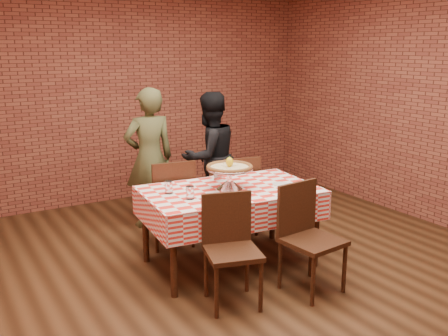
{
  "coord_description": "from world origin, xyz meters",
  "views": [
    {
      "loc": [
        -2.33,
        -3.47,
        2.06
      ],
      "look_at": [
        0.06,
        0.49,
        0.94
      ],
      "focal_mm": 40.34,
      "sensor_mm": 36.0,
      "label": 1
    }
  ],
  "objects": [
    {
      "name": "ground",
      "position": [
        0.0,
        0.0,
        0.0
      ],
      "size": [
        6.0,
        6.0,
        0.0
      ],
      "primitive_type": "plane",
      "color": "black",
      "rests_on": "ground"
    },
    {
      "name": "back_wall",
      "position": [
        0.0,
        3.0,
        1.45
      ],
      "size": [
        5.5,
        0.0,
        5.5
      ],
      "primitive_type": "plane",
      "rotation": [
        1.57,
        0.0,
        0.0
      ],
      "color": "brown",
      "rests_on": "ground"
    },
    {
      "name": "table",
      "position": [
        0.07,
        0.39,
        0.38
      ],
      "size": [
        1.68,
        1.11,
        0.75
      ],
      "primitive_type": "cube",
      "rotation": [
        0.0,
        0.0,
        -0.1
      ],
      "color": "#3F2010",
      "rests_on": "ground"
    },
    {
      "name": "tablecloth",
      "position": [
        0.07,
        0.39,
        0.62
      ],
      "size": [
        1.72,
        1.15,
        0.27
      ],
      "primitive_type": null,
      "rotation": [
        0.0,
        0.0,
        -0.1
      ],
      "color": "red",
      "rests_on": "table"
    },
    {
      "name": "pizza_stand",
      "position": [
        0.06,
        0.39,
        0.86
      ],
      "size": [
        0.51,
        0.51,
        0.2
      ],
      "primitive_type": null,
      "rotation": [
        0.0,
        0.0,
        0.16
      ],
      "color": "silver",
      "rests_on": "tablecloth"
    },
    {
      "name": "pizza",
      "position": [
        0.06,
        0.39,
        0.96
      ],
      "size": [
        0.5,
        0.5,
        0.03
      ],
      "primitive_type": "cylinder",
      "rotation": [
        0.0,
        0.0,
        0.16
      ],
      "color": "beige",
      "rests_on": "pizza_stand"
    },
    {
      "name": "lemon",
      "position": [
        0.06,
        0.39,
        1.01
      ],
      "size": [
        0.08,
        0.08,
        0.09
      ],
      "primitive_type": "ellipsoid",
      "rotation": [
        0.0,
        0.0,
        0.16
      ],
      "color": "yellow",
      "rests_on": "pizza"
    },
    {
      "name": "water_glass_left",
      "position": [
        -0.41,
        0.29,
        0.82
      ],
      "size": [
        0.08,
        0.08,
        0.12
      ],
      "primitive_type": "cylinder",
      "rotation": [
        0.0,
        0.0,
        -0.1
      ],
      "color": "white",
      "rests_on": "tablecloth"
    },
    {
      "name": "water_glass_right",
      "position": [
        -0.49,
        0.54,
        0.82
      ],
      "size": [
        0.08,
        0.08,
        0.12
      ],
      "primitive_type": "cylinder",
      "rotation": [
        0.0,
        0.0,
        -0.1
      ],
      "color": "white",
      "rests_on": "tablecloth"
    },
    {
      "name": "side_plate",
      "position": [
        0.55,
        0.25,
        0.76
      ],
      "size": [
        0.17,
        0.17,
        0.01
      ],
      "primitive_type": "cylinder",
      "rotation": [
        0.0,
        0.0,
        -0.1
      ],
      "color": "white",
      "rests_on": "tablecloth"
    },
    {
      "name": "sweetener_packet_a",
      "position": [
        0.62,
        0.17,
        0.76
      ],
      "size": [
        0.06,
        0.05,
        0.0
      ],
      "primitive_type": "cube",
      "rotation": [
        0.0,
        0.0,
        0.38
      ],
      "color": "white",
      "rests_on": "tablecloth"
    },
    {
      "name": "sweetener_packet_b",
      "position": [
        0.7,
        0.23,
        0.76
      ],
      "size": [
        0.06,
        0.05,
        0.0
      ],
      "primitive_type": "cube",
      "rotation": [
        0.0,
        0.0,
        -0.38
      ],
      "color": "white",
      "rests_on": "tablecloth"
    },
    {
      "name": "condiment_caddy",
      "position": [
        0.11,
        0.71,
        0.83
      ],
      "size": [
        0.11,
        0.09,
        0.15
      ],
      "primitive_type": "cube",
      "rotation": [
        0.0,
        0.0,
        0.01
      ],
      "color": "silver",
      "rests_on": "tablecloth"
    },
    {
      "name": "chair_near_left",
      "position": [
        -0.33,
        -0.29,
        0.45
      ],
      "size": [
        0.52,
        0.52,
        0.9
      ],
      "primitive_type": null,
      "rotation": [
        0.0,
        0.0,
        -0.28
      ],
      "color": "#3F2010",
      "rests_on": "ground"
    },
    {
      "name": "chair_near_right",
      "position": [
        0.38,
        -0.44,
        0.46
      ],
      "size": [
        0.49,
        0.49,
        0.93
      ],
      "primitive_type": null,
      "rotation": [
        0.0,
        0.0,
        0.11
      ],
      "color": "#3F2010",
      "rests_on": "ground"
    },
    {
      "name": "chair_far_left",
      "position": [
        -0.21,
        1.16,
        0.47
      ],
      "size": [
        0.51,
        0.51,
        0.93
      ],
      "primitive_type": null,
      "rotation": [
        0.0,
        0.0,
        3.0
      ],
      "color": "#3F2010",
      "rests_on": "ground"
    },
    {
      "name": "chair_far_right",
      "position": [
        0.57,
        1.08,
        0.45
      ],
      "size": [
        0.49,
        0.49,
        0.9
      ],
      "primitive_type": null,
      "rotation": [
        0.0,
        0.0,
        2.97
      ],
      "color": "#3F2010",
      "rests_on": "ground"
    },
    {
      "name": "diner_olive",
      "position": [
        -0.15,
        1.79,
        0.81
      ],
      "size": [
        0.62,
        0.43,
        1.62
      ],
      "primitive_type": "imported",
      "rotation": [
        0.0,
        0.0,
        3.07
      ],
      "color": "#494A29",
      "rests_on": "ground"
    },
    {
      "name": "diner_black",
      "position": [
        0.55,
        1.62,
        0.77
      ],
      "size": [
        0.83,
        0.69,
        1.55
      ],
      "primitive_type": "imported",
      "rotation": [
        0.0,
        0.0,
        3.28
      ],
      "color": "black",
      "rests_on": "ground"
    }
  ]
}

